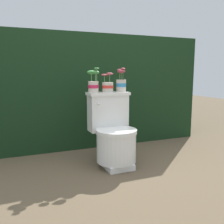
{
  "coord_description": "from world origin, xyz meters",
  "views": [
    {
      "loc": [
        -0.86,
        -2.14,
        0.9
      ],
      "look_at": [
        0.06,
        0.1,
        0.52
      ],
      "focal_mm": 40.0,
      "sensor_mm": 36.0,
      "label": 1
    }
  ],
  "objects_px": {
    "toilet": "(113,134)",
    "potted_plant_left": "(93,83)",
    "potted_plant_midleft": "(108,86)",
    "potted_plant_middle": "(121,83)"
  },
  "relations": [
    {
      "from": "potted_plant_left",
      "to": "potted_plant_middle",
      "type": "distance_m",
      "value": 0.3
    },
    {
      "from": "toilet",
      "to": "potted_plant_midleft",
      "type": "bearing_deg",
      "value": 90.65
    },
    {
      "from": "toilet",
      "to": "potted_plant_left",
      "type": "height_order",
      "value": "potted_plant_left"
    },
    {
      "from": "potted_plant_left",
      "to": "potted_plant_midleft",
      "type": "xyz_separation_m",
      "value": [
        0.15,
        -0.0,
        -0.03
      ]
    },
    {
      "from": "potted_plant_midleft",
      "to": "toilet",
      "type": "bearing_deg",
      "value": -89.35
    },
    {
      "from": "toilet",
      "to": "potted_plant_midleft",
      "type": "relative_size",
      "value": 3.62
    },
    {
      "from": "potted_plant_left",
      "to": "potted_plant_midleft",
      "type": "distance_m",
      "value": 0.15
    },
    {
      "from": "toilet",
      "to": "potted_plant_left",
      "type": "xyz_separation_m",
      "value": [
        -0.15,
        0.15,
        0.49
      ]
    },
    {
      "from": "potted_plant_midleft",
      "to": "potted_plant_middle",
      "type": "bearing_deg",
      "value": 1.15
    },
    {
      "from": "potted_plant_left",
      "to": "potted_plant_midleft",
      "type": "height_order",
      "value": "potted_plant_left"
    }
  ]
}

